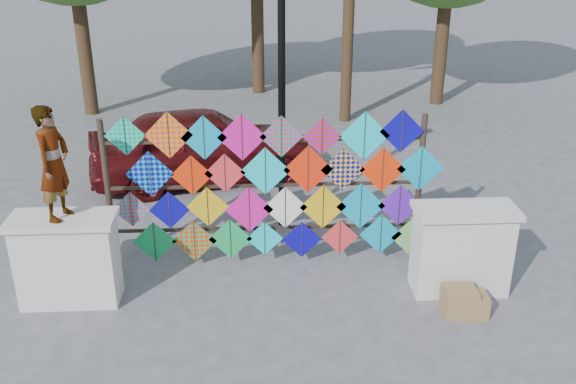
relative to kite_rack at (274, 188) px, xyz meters
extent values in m
plane|color=gray|center=(-0.13, -0.73, -1.23)|extent=(80.00, 80.00, 0.00)
cube|color=white|center=(-2.83, -0.93, -0.63)|extent=(1.30, 0.55, 1.20)
cube|color=white|center=(-2.83, -0.93, 0.01)|extent=(1.40, 0.65, 0.08)
cube|color=white|center=(2.57, -0.93, -0.63)|extent=(1.30, 0.55, 1.20)
cube|color=white|center=(2.57, -0.93, 0.01)|extent=(1.40, 0.65, 0.08)
cylinder|color=#32241B|center=(-2.43, 0.07, -0.08)|extent=(0.09, 0.09, 2.30)
cylinder|color=#32241B|center=(2.17, 0.07, -0.08)|extent=(0.09, 0.09, 2.30)
cube|color=#32241B|center=(-0.13, 0.07, -0.68)|extent=(4.60, 0.04, 0.04)
cube|color=#32241B|center=(-0.13, 0.07, 0.02)|extent=(4.60, 0.04, 0.04)
cube|color=#32241B|center=(-0.13, 0.07, 0.72)|extent=(4.60, 0.04, 0.04)
cube|color=#14A951|center=(-2.09, 0.01, 0.84)|extent=(0.58, 0.01, 0.58)
cube|color=#32241B|center=(-2.09, 0.00, 0.84)|extent=(0.01, 0.01, 0.57)
cube|color=red|center=(-1.48, 0.01, 0.84)|extent=(0.69, 0.01, 0.69)
cube|color=#32241B|center=(-1.48, 0.00, 0.84)|extent=(0.01, 0.01, 0.68)
cube|color=#09A1CE|center=(-0.99, 0.01, 0.79)|extent=(0.66, 0.01, 0.66)
cube|color=#32241B|center=(-0.99, 0.00, 0.79)|extent=(0.01, 0.01, 0.65)
cube|color=#E31592|center=(-0.46, 0.01, 0.79)|extent=(0.70, 0.01, 0.70)
cube|color=#32241B|center=(-0.46, 0.00, 0.79)|extent=(0.01, 0.01, 0.69)
cube|color=#E31592|center=(0.11, 0.01, 0.79)|extent=(0.62, 0.01, 0.62)
cube|color=#32241B|center=(0.11, 0.00, 0.79)|extent=(0.01, 0.01, 0.61)
cube|color=#5E1AC9|center=(0.69, 0.01, 0.78)|extent=(0.56, 0.01, 0.56)
cube|color=#32241B|center=(0.69, 0.00, 0.78)|extent=(0.01, 0.01, 0.55)
cube|color=#0EDCE5|center=(1.30, 0.01, 0.78)|extent=(0.73, 0.01, 0.73)
cube|color=#32241B|center=(1.30, 0.00, 0.78)|extent=(0.01, 0.01, 0.72)
cube|color=#0C069F|center=(1.83, 0.01, 0.84)|extent=(0.65, 0.01, 0.65)
cube|color=#32241B|center=(1.83, 0.00, 0.84)|extent=(0.01, 0.01, 0.64)
cube|color=#09A1CE|center=(-1.79, -0.03, 0.27)|extent=(0.70, 0.01, 0.70)
cube|color=#32241B|center=(-1.79, -0.04, 0.27)|extent=(0.01, 0.01, 0.68)
cube|color=#FF2F08|center=(-1.19, -0.03, 0.24)|extent=(0.61, 0.01, 0.61)
cube|color=#32241B|center=(-1.19, -0.04, 0.24)|extent=(0.01, 0.01, 0.60)
cube|color=red|center=(-0.71, -0.03, 0.26)|extent=(0.60, 0.01, 0.60)
cube|color=#32241B|center=(-0.71, -0.04, 0.26)|extent=(0.01, 0.01, 0.59)
cube|color=#0EDCE5|center=(-0.13, -0.03, 0.28)|extent=(0.73, 0.01, 0.73)
cube|color=#32241B|center=(-0.13, -0.04, 0.28)|extent=(0.01, 0.01, 0.71)
cube|color=#FF290B|center=(0.49, -0.03, 0.30)|extent=(0.73, 0.01, 0.73)
cube|color=#32241B|center=(0.49, -0.04, 0.30)|extent=(0.01, 0.01, 0.72)
cube|color=#0C069F|center=(1.00, -0.03, 0.28)|extent=(0.65, 0.01, 0.65)
cube|color=#32241B|center=(1.00, -0.04, 0.28)|extent=(0.01, 0.01, 0.64)
cube|color=#FF2F08|center=(1.58, -0.03, 0.27)|extent=(0.69, 0.01, 0.69)
cube|color=#32241B|center=(1.58, -0.04, 0.27)|extent=(0.01, 0.01, 0.68)
cube|color=#09A1CE|center=(2.14, -0.03, 0.28)|extent=(0.70, 0.01, 0.70)
cube|color=#32241B|center=(2.14, -0.04, 0.28)|extent=(0.01, 0.01, 0.69)
cube|color=#09A1CE|center=(-2.10, -0.07, -0.26)|extent=(0.55, 0.01, 0.55)
cube|color=#32241B|center=(-2.10, -0.08, -0.26)|extent=(0.01, 0.01, 0.54)
cube|color=#0C069F|center=(-1.54, -0.07, -0.28)|extent=(0.59, 0.01, 0.59)
cube|color=#32241B|center=(-1.54, -0.08, -0.28)|extent=(0.01, 0.01, 0.58)
cube|color=gold|center=(-0.98, -0.07, -0.24)|extent=(0.63, 0.01, 0.63)
cube|color=#32241B|center=(-0.98, -0.08, -0.24)|extent=(0.01, 0.01, 0.62)
cube|color=#E31592|center=(-0.38, -0.07, -0.31)|extent=(0.72, 0.01, 0.72)
cube|color=#32241B|center=(-0.38, -0.08, -0.31)|extent=(0.01, 0.01, 0.71)
cube|color=white|center=(0.16, -0.07, -0.28)|extent=(0.66, 0.01, 0.66)
cube|color=#32241B|center=(0.16, -0.08, -0.28)|extent=(0.01, 0.01, 0.65)
cube|color=gold|center=(0.72, -0.07, -0.29)|extent=(0.70, 0.01, 0.70)
cube|color=#32241B|center=(0.72, -0.08, -0.29)|extent=(0.01, 0.01, 0.69)
cube|color=#09A1CE|center=(1.28, -0.07, -0.29)|extent=(0.74, 0.01, 0.74)
cube|color=#32241B|center=(1.28, -0.08, -0.29)|extent=(0.01, 0.01, 0.72)
cube|color=#5E1AC9|center=(1.86, -0.07, -0.29)|extent=(0.66, 0.01, 0.66)
cube|color=#32241B|center=(1.86, -0.08, -0.29)|extent=(0.01, 0.01, 0.64)
cube|color=#14A951|center=(-1.79, -0.11, -0.78)|extent=(0.65, 0.01, 0.65)
cube|color=#32241B|center=(-1.79, -0.12, -0.78)|extent=(0.01, 0.01, 0.64)
cube|color=#14A951|center=(-1.20, -0.11, -0.78)|extent=(0.67, 0.01, 0.67)
cube|color=#32241B|center=(-1.20, -0.12, -0.78)|extent=(0.01, 0.01, 0.66)
cube|color=#14A951|center=(-0.67, -0.11, -0.76)|extent=(0.65, 0.01, 0.65)
cube|color=#32241B|center=(-0.67, -0.12, -0.76)|extent=(0.01, 0.01, 0.64)
cube|color=#0EDCE5|center=(-0.16, -0.11, -0.77)|extent=(0.55, 0.01, 0.55)
cube|color=#32241B|center=(-0.16, -0.12, -0.77)|extent=(0.01, 0.01, 0.54)
cube|color=#0C069F|center=(0.40, -0.11, -0.81)|extent=(0.59, 0.01, 0.59)
cube|color=#32241B|center=(0.40, -0.12, -0.81)|extent=(0.01, 0.01, 0.58)
cube|color=red|center=(0.98, -0.11, -0.77)|extent=(0.56, 0.01, 0.56)
cube|color=#32241B|center=(0.98, -0.12, -0.77)|extent=(0.01, 0.01, 0.55)
cube|color=#09A1CE|center=(1.60, -0.11, -0.75)|extent=(0.65, 0.01, 0.65)
cube|color=#32241B|center=(1.60, -0.12, -0.75)|extent=(0.01, 0.01, 0.64)
cube|color=gold|center=(2.10, -0.11, -0.81)|extent=(0.69, 0.01, 0.69)
cube|color=#32241B|center=(2.10, -0.12, -0.81)|extent=(0.01, 0.01, 0.67)
cylinder|color=#4A301F|center=(-4.63, 8.27, 0.69)|extent=(0.36, 0.36, 3.85)
cylinder|color=#4A301F|center=(-0.13, 10.27, 0.83)|extent=(0.36, 0.36, 4.12)
cylinder|color=#4A301F|center=(4.87, 8.77, 0.56)|extent=(0.36, 0.36, 3.58)
cylinder|color=#4A301F|center=(2.07, 7.27, 1.52)|extent=(0.28, 0.28, 5.50)
imported|color=#99999E|center=(-2.82, -0.93, 0.81)|extent=(0.50, 0.63, 1.51)
imported|color=#520E10|center=(-1.31, 3.41, -0.49)|extent=(4.66, 2.71, 1.49)
cylinder|color=black|center=(0.17, 1.27, 0.87)|extent=(0.12, 0.12, 4.20)
cube|color=olive|center=(2.40, -1.52, -1.04)|extent=(0.43, 0.38, 0.38)
cube|color=olive|center=(2.57, -1.56, -1.07)|extent=(0.38, 0.35, 0.32)
camera|label=1|loc=(-0.26, -8.64, 3.70)|focal=40.00mm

